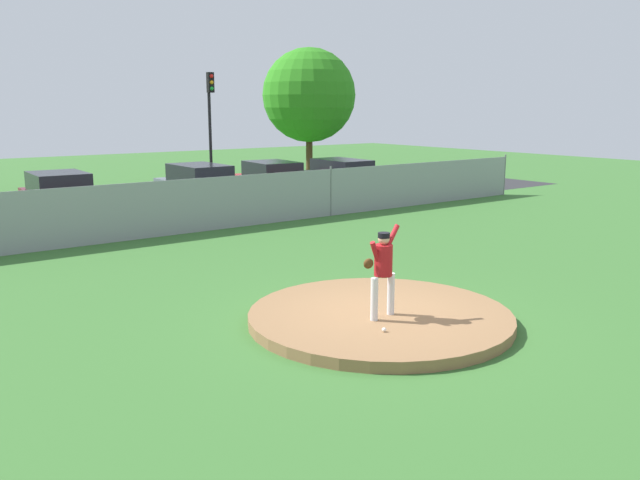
{
  "coord_description": "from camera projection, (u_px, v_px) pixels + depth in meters",
  "views": [
    {
      "loc": [
        -7.66,
        -8.5,
        3.86
      ],
      "look_at": [
        0.54,
        2.57,
        1.05
      ],
      "focal_mm": 36.63,
      "sensor_mm": 36.0,
      "label": 1
    }
  ],
  "objects": [
    {
      "name": "parked_car_slate",
      "position": [
        200.0,
        187.0,
        25.24
      ],
      "size": [
        1.89,
        4.71,
        1.69
      ],
      "color": "slate",
      "rests_on": "ground_plane"
    },
    {
      "name": "tree_broad_right",
      "position": [
        309.0,
        95.0,
        37.95
      ],
      "size": [
        5.42,
        5.42,
        7.25
      ],
      "color": "#4C331E",
      "rests_on": "ground_plane"
    },
    {
      "name": "baseball",
      "position": [
        384.0,
        330.0,
        10.81
      ],
      "size": [
        0.07,
        0.07,
        0.07
      ],
      "primitive_type": "sphere",
      "color": "white",
      "rests_on": "pitchers_mound"
    },
    {
      "name": "ground_plane",
      "position": [
        223.0,
        261.0,
        16.65
      ],
      "size": [
        80.0,
        80.0,
        0.0
      ],
      "primitive_type": "plane",
      "color": "#386B2D"
    },
    {
      "name": "parked_car_red",
      "position": [
        272.0,
        182.0,
        27.44
      ],
      "size": [
        2.21,
        4.34,
        1.62
      ],
      "color": "#A81919",
      "rests_on": "ground_plane"
    },
    {
      "name": "pitcher_youth",
      "position": [
        383.0,
        266.0,
        11.39
      ],
      "size": [
        0.78,
        0.32,
        1.65
      ],
      "color": "silver",
      "rests_on": "pitchers_mound"
    },
    {
      "name": "parked_car_charcoal",
      "position": [
        342.0,
        178.0,
        28.82
      ],
      "size": [
        1.88,
        4.8,
        1.61
      ],
      "color": "#232328",
      "rests_on": "ground_plane"
    },
    {
      "name": "traffic_light_far",
      "position": [
        210.0,
        112.0,
        29.79
      ],
      "size": [
        0.28,
        0.46,
        5.4
      ],
      "color": "black",
      "rests_on": "ground_plane"
    },
    {
      "name": "asphalt_strip",
      "position": [
        110.0,
        217.0,
        23.34
      ],
      "size": [
        44.0,
        7.0,
        0.01
      ],
      "primitive_type": "cube",
      "color": "#2B2B2D",
      "rests_on": "ground_plane"
    },
    {
      "name": "parked_car_burgundy",
      "position": [
        60.0,
        199.0,
        22.04
      ],
      "size": [
        1.97,
        4.15,
        1.71
      ],
      "color": "maroon",
      "rests_on": "ground_plane"
    },
    {
      "name": "chainlink_fence",
      "position": [
        159.0,
        209.0,
        19.63
      ],
      "size": [
        32.72,
        0.07,
        1.79
      ],
      "color": "gray",
      "rests_on": "ground_plane"
    },
    {
      "name": "pitchers_mound",
      "position": [
        380.0,
        317.0,
        11.91
      ],
      "size": [
        4.81,
        4.81,
        0.2
      ],
      "primitive_type": "cylinder",
      "color": "olive",
      "rests_on": "ground_plane"
    }
  ]
}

